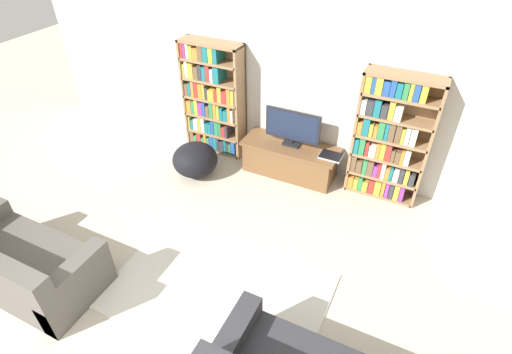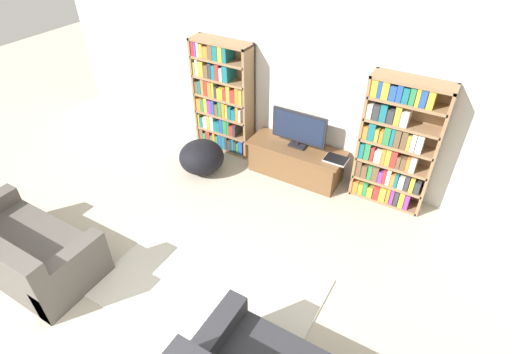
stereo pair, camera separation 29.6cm
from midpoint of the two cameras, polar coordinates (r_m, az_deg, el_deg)
name	(u,v)px [view 2 (the right image)]	position (r m, az deg, el deg)	size (l,w,h in m)	color
wall_back	(312,84)	(5.51, 9.56, 12.94)	(8.80, 0.06, 2.60)	silver
bookshelf_left	(222,98)	(6.11, -3.45, 11.13)	(0.93, 0.30, 1.72)	#93704C
bookshelf_right	(395,145)	(5.29, 20.73, 4.27)	(0.93, 0.30, 1.72)	#93704C
tv_stand	(296,161)	(5.77, 7.16, 2.26)	(1.38, 0.52, 0.48)	brown
television	(299,129)	(5.52, 7.69, 6.80)	(0.79, 0.16, 0.52)	black
laptop	(336,159)	(5.45, 12.88, 2.43)	(0.30, 0.23, 0.03)	#B7B7BC
area_rug	(210,287)	(4.41, -4.60, -15.52)	(2.23, 1.51, 0.02)	beige
couch_left_sectional	(24,251)	(4.98, -28.72, -9.33)	(1.64, 0.83, 0.75)	#56514C
beanbag_ottoman	(202,157)	(5.85, -6.35, 2.84)	(0.65, 0.65, 0.47)	black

